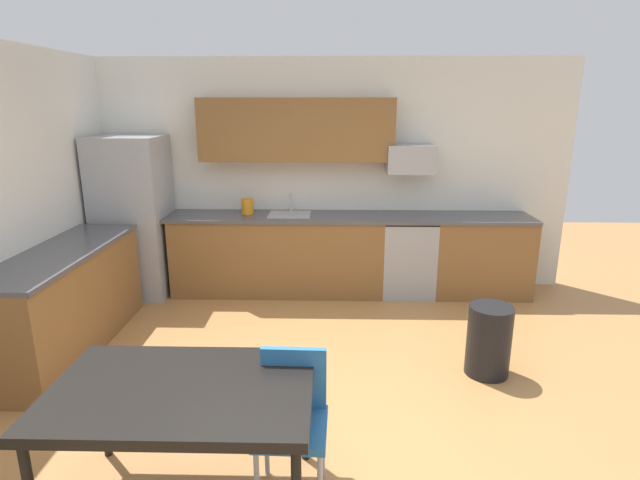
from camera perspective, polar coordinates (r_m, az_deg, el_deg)
ground_plane at (r=4.06m, az=-0.36°, el=-17.61°), size 12.00×12.00×0.00m
wall_back at (r=6.12m, az=0.38°, el=7.28°), size 5.80×0.10×2.70m
cabinet_run_back at (r=6.01m, az=-4.74°, el=-1.73°), size 2.44×0.60×0.90m
cabinet_run_back_right at (r=6.22m, az=17.58°, el=-1.81°), size 1.11×0.60×0.90m
cabinet_run_left at (r=5.16m, az=-26.71°, el=-6.33°), size 0.60×2.00×0.90m
countertop_back at (r=5.85m, az=0.31°, el=2.63°), size 4.80×0.64×0.04m
countertop_left at (r=5.02m, az=-27.35°, el=-1.32°), size 0.64×2.00×0.04m
upper_cabinets_back at (r=5.86m, az=-2.65°, el=12.31°), size 2.20×0.34×0.70m
refrigerator at (r=6.21m, az=-20.27°, el=2.40°), size 0.76×0.70×1.84m
oven_range at (r=6.04m, az=9.79°, el=-1.77°), size 0.60×0.60×0.91m
microwave at (r=5.91m, az=10.15°, el=8.98°), size 0.54×0.36×0.32m
sink_basin at (r=5.88m, az=-3.43°, el=2.26°), size 0.48×0.40×0.14m
sink_faucet at (r=6.02m, az=-3.32°, el=4.13°), size 0.02×0.02×0.24m
dining_table at (r=2.93m, az=-15.31°, el=-16.64°), size 1.40×0.90×0.75m
chair_near_table at (r=3.04m, az=-3.15°, el=-18.83°), size 0.41×0.41×0.85m
trash_bin at (r=4.49m, az=18.48°, el=-10.67°), size 0.36×0.36×0.60m
kettle at (r=5.96m, az=-8.14°, el=3.69°), size 0.14×0.14×0.20m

